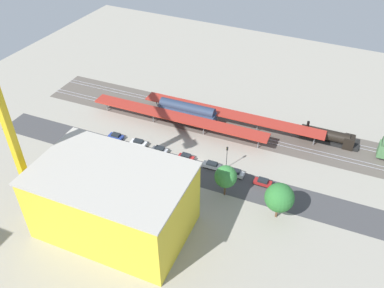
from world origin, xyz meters
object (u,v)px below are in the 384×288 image
at_px(platform_canopy_near, 178,117).
at_px(street_tree_2, 279,198).
at_px(parked_car_2, 212,166).
at_px(parked_car_3, 186,158).
at_px(box_truck_0, 168,184).
at_px(freight_coach_far, 187,112).
at_px(street_tree_1, 226,177).
at_px(platform_canopy_far, 231,114).
at_px(locomotive, 329,137).
at_px(construction_building, 114,202).
at_px(tower_crane, 6,117).
at_px(box_truck_1, 168,180).
at_px(street_tree_0, 166,165).
at_px(parked_car_0, 263,182).
at_px(traffic_light, 227,154).
at_px(parked_car_4, 160,150).
at_px(parked_car_1, 235,173).
at_px(parked_car_5, 139,143).
at_px(parked_car_6, 116,137).

bearing_deg(platform_canopy_near, street_tree_2, 149.19).
distance_m(parked_car_2, street_tree_2, 21.58).
distance_m(parked_car_3, box_truck_0, 11.40).
xyz_separation_m(freight_coach_far, street_tree_1, (-20.95, 23.41, 2.39)).
relative_size(platform_canopy_far, street_tree_2, 5.86).
relative_size(locomotive, construction_building, 0.51).
bearing_deg(platform_canopy_near, parked_car_3, 125.04).
height_order(tower_crane, box_truck_1, tower_crane).
bearing_deg(platform_canopy_far, freight_coach_far, 14.99).
distance_m(box_truck_1, street_tree_0, 3.66).
bearing_deg(platform_canopy_near, street_tree_1, 138.82).
distance_m(parked_car_0, parked_car_3, 20.52).
relative_size(locomotive, box_truck_0, 1.76).
distance_m(platform_canopy_far, box_truck_0, 30.99).
height_order(street_tree_0, traffic_light, street_tree_0).
height_order(parked_car_4, tower_crane, tower_crane).
xyz_separation_m(platform_canopy_near, tower_crane, (15.80, 40.12, 19.73)).
xyz_separation_m(parked_car_1, box_truck_0, (12.59, 11.14, 0.89)).
height_order(parked_car_3, street_tree_1, street_tree_1).
bearing_deg(construction_building, street_tree_1, -135.08).
bearing_deg(parked_car_3, construction_building, 82.13).
bearing_deg(construction_building, box_truck_0, -109.83).
bearing_deg(freight_coach_far, platform_canopy_near, 78.90).
relative_size(locomotive, traffic_light, 2.36).
relative_size(locomotive, street_tree_2, 1.73).
height_order(parked_car_0, parked_car_3, parked_car_3).
bearing_deg(traffic_light, street_tree_0, 41.81).
bearing_deg(platform_canopy_far, parked_car_2, 97.31).
relative_size(parked_car_2, parked_car_5, 1.04).
height_order(parked_car_0, street_tree_2, street_tree_2).
relative_size(construction_building, traffic_light, 4.59).
bearing_deg(box_truck_1, parked_car_4, -51.71).
relative_size(parked_car_5, parked_car_6, 1.10).
height_order(freight_coach_far, construction_building, construction_building).
distance_m(platform_canopy_near, parked_car_6, 17.80).
xyz_separation_m(platform_canopy_near, box_truck_0, (-9.24, 23.10, -2.09)).
height_order(parked_car_0, street_tree_0, street_tree_0).
height_order(street_tree_0, street_tree_2, street_tree_2).
distance_m(parked_car_0, parked_car_4, 28.12).
distance_m(parked_car_4, street_tree_1, 22.83).
bearing_deg(street_tree_2, parked_car_6, -10.57).
distance_m(platform_canopy_near, tower_crane, 47.42).
bearing_deg(freight_coach_far, box_truck_1, 106.38).
distance_m(platform_canopy_near, parked_car_3, 14.69).
distance_m(tower_crane, box_truck_1, 37.50).
xyz_separation_m(freight_coach_far, box_truck_0, (-8.39, 27.44, -1.47)).
distance_m(box_truck_0, street_tree_2, 25.71).
bearing_deg(parked_car_0, street_tree_0, 20.82).
xyz_separation_m(parked_car_1, traffic_light, (3.16, -1.81, 3.54)).
relative_size(platform_canopy_near, street_tree_1, 6.40).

